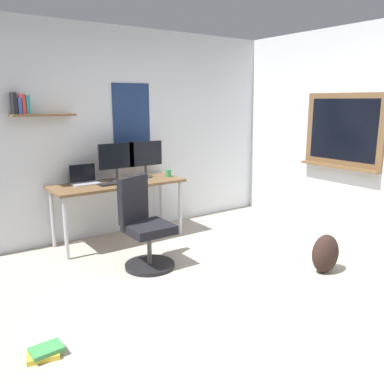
{
  "coord_description": "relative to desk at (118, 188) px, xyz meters",
  "views": [
    {
      "loc": [
        -2.1,
        -2.36,
        1.71
      ],
      "look_at": [
        0.07,
        0.72,
        0.85
      ],
      "focal_mm": 37.71,
      "sensor_mm": 36.0,
      "label": 1
    }
  ],
  "objects": [
    {
      "name": "ground_plane",
      "position": [
        0.09,
        -2.07,
        -0.67
      ],
      "size": [
        5.2,
        5.2,
        0.0
      ],
      "primitive_type": "plane",
      "color": "#ADA393",
      "rests_on": "ground"
    },
    {
      "name": "wall_back",
      "position": [
        0.08,
        0.38,
        0.64
      ],
      "size": [
        5.0,
        0.3,
        2.6
      ],
      "color": "silver",
      "rests_on": "ground"
    },
    {
      "name": "desk",
      "position": [
        0.0,
        0.0,
        0.0
      ],
      "size": [
        1.6,
        0.6,
        0.74
      ],
      "color": "brown",
      "rests_on": "ground"
    },
    {
      "name": "office_chair",
      "position": [
        -0.13,
        -0.88,
        -0.26
      ],
      "size": [
        0.53,
        0.55,
        0.95
      ],
      "color": "black",
      "rests_on": "ground"
    },
    {
      "name": "laptop",
      "position": [
        -0.36,
        0.14,
        0.13
      ],
      "size": [
        0.31,
        0.21,
        0.23
      ],
      "color": "#ADAFB5",
      "rests_on": "desk"
    },
    {
      "name": "monitor_primary",
      "position": [
        0.04,
        0.1,
        0.34
      ],
      "size": [
        0.46,
        0.17,
        0.46
      ],
      "color": "#38383D",
      "rests_on": "desk"
    },
    {
      "name": "monitor_secondary",
      "position": [
        0.44,
        0.1,
        0.34
      ],
      "size": [
        0.46,
        0.17,
        0.46
      ],
      "color": "#38383D",
      "rests_on": "desk"
    },
    {
      "name": "keyboard",
      "position": [
        -0.08,
        -0.07,
        0.08
      ],
      "size": [
        0.37,
        0.13,
        0.02
      ],
      "primitive_type": "cube",
      "color": "black",
      "rests_on": "desk"
    },
    {
      "name": "computer_mouse",
      "position": [
        0.2,
        -0.07,
        0.09
      ],
      "size": [
        0.1,
        0.06,
        0.03
      ],
      "primitive_type": "ellipsoid",
      "color": "#262628",
      "rests_on": "desk"
    },
    {
      "name": "coffee_mug",
      "position": [
        0.7,
        -0.02,
        0.12
      ],
      "size": [
        0.08,
        0.08,
        0.09
      ],
      "primitive_type": "cylinder",
      "color": "#338C4C",
      "rests_on": "desk"
    },
    {
      "name": "backpack",
      "position": [
        1.29,
        -2.07,
        -0.47
      ],
      "size": [
        0.32,
        0.22,
        0.4
      ],
      "primitive_type": "ellipsoid",
      "color": "black",
      "rests_on": "ground"
    },
    {
      "name": "book_stack_on_floor",
      "position": [
        -1.44,
        -1.86,
        -0.63
      ],
      "size": [
        0.25,
        0.19,
        0.07
      ],
      "color": "gold",
      "rests_on": "ground"
    }
  ]
}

